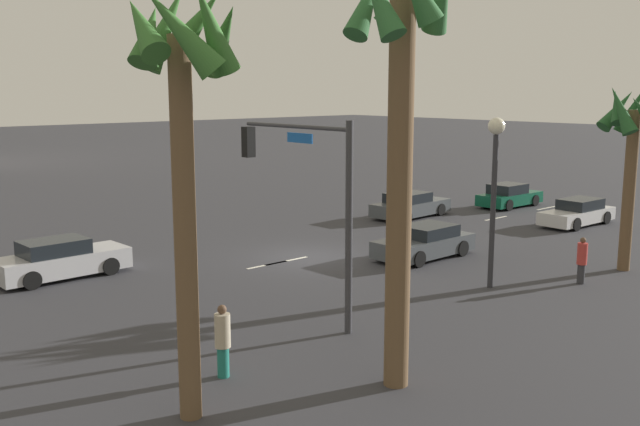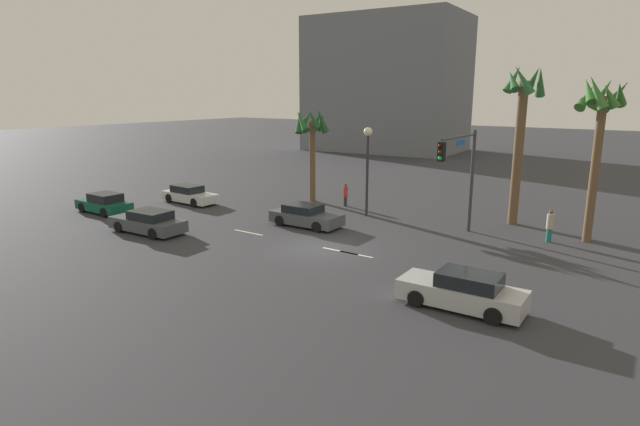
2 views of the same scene
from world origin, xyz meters
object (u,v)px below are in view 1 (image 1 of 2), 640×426
(palm_tree_0, at_px, (400,104))
(palm_tree_1, at_px, (632,130))
(car_3, at_px, (61,260))
(pedestrian_0, at_px, (223,339))
(car_2, at_px, (410,205))
(palm_tree_2, at_px, (184,95))
(car_0, at_px, (509,196))
(car_1, at_px, (425,242))
(traffic_signal, at_px, (308,184))
(pedestrian_1, at_px, (582,259))
(car_4, at_px, (578,213))
(streetlamp, at_px, (495,169))

(palm_tree_0, distance_m, palm_tree_1, 14.28)
(car_3, bearing_deg, pedestrian_0, 86.46)
(car_2, height_order, car_3, car_3)
(pedestrian_0, xyz_separation_m, palm_tree_2, (1.61, 1.31, 5.64))
(car_0, xyz_separation_m, car_1, (13.19, 4.89, -0.01))
(car_1, xyz_separation_m, palm_tree_2, (14.42, 6.01, 5.95))
(car_1, bearing_deg, pedestrian_0, 20.17)
(traffic_signal, xyz_separation_m, palm_tree_1, (-12.51, 3.44, 1.20))
(car_2, bearing_deg, traffic_signal, 31.55)
(car_1, height_order, pedestrian_1, pedestrian_1)
(car_4, distance_m, palm_tree_2, 26.66)
(car_1, distance_m, streetlamp, 5.80)
(traffic_signal, bearing_deg, pedestrian_0, 24.49)
(car_3, height_order, pedestrian_0, pedestrian_0)
(palm_tree_0, xyz_separation_m, palm_tree_2, (4.30, -1.65, 0.21))
(pedestrian_1, xyz_separation_m, palm_tree_1, (-2.99, 0.04, 4.33))
(streetlamp, xyz_separation_m, palm_tree_2, (12.70, 1.68, 2.50))
(palm_tree_1, bearing_deg, streetlamp, -17.72)
(palm_tree_2, bearing_deg, streetlamp, -172.48)
(palm_tree_1, distance_m, palm_tree_2, 18.50)
(car_2, bearing_deg, palm_tree_1, 79.11)
(car_1, height_order, car_2, car_2)
(palm_tree_0, bearing_deg, traffic_signal, -108.42)
(car_2, relative_size, streetlamp, 0.83)
(car_4, distance_m, pedestrian_1, 11.41)
(car_4, bearing_deg, palm_tree_0, 18.67)
(car_0, distance_m, pedestrian_0, 27.71)
(car_4, height_order, palm_tree_1, palm_tree_1)
(car_0, height_order, car_1, car_0)
(pedestrian_0, distance_m, palm_tree_2, 6.01)
(palm_tree_0, bearing_deg, car_2, -139.62)
(car_0, xyz_separation_m, palm_tree_2, (27.61, 10.90, 5.94))
(car_2, distance_m, palm_tree_0, 22.51)
(pedestrian_0, bearing_deg, traffic_signal, -155.51)
(car_1, xyz_separation_m, palm_tree_1, (-4.04, 6.17, 4.58))
(streetlamp, distance_m, palm_tree_1, 6.14)
(traffic_signal, relative_size, pedestrian_1, 3.58)
(pedestrian_0, relative_size, pedestrian_1, 1.07)
(streetlamp, xyz_separation_m, pedestrian_0, (11.09, 0.37, -3.14))
(car_2, bearing_deg, streetlamp, 52.81)
(car_4, xyz_separation_m, palm_tree_2, (25.40, 5.48, 5.96))
(pedestrian_0, bearing_deg, car_0, -159.75)
(palm_tree_0, bearing_deg, streetlamp, -158.42)
(car_1, xyz_separation_m, palm_tree_0, (10.12, 7.66, 5.74))
(car_2, xyz_separation_m, palm_tree_1, (2.43, 12.61, 4.57))
(car_0, xyz_separation_m, palm_tree_1, (9.16, 11.06, 4.57))
(car_3, height_order, traffic_signal, traffic_signal)
(pedestrian_0, bearing_deg, streetlamp, -178.10)
(car_2, height_order, palm_tree_0, palm_tree_0)
(car_3, distance_m, pedestrian_0, 11.30)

